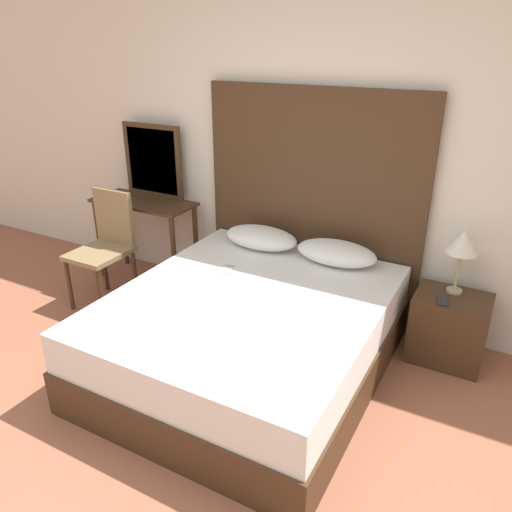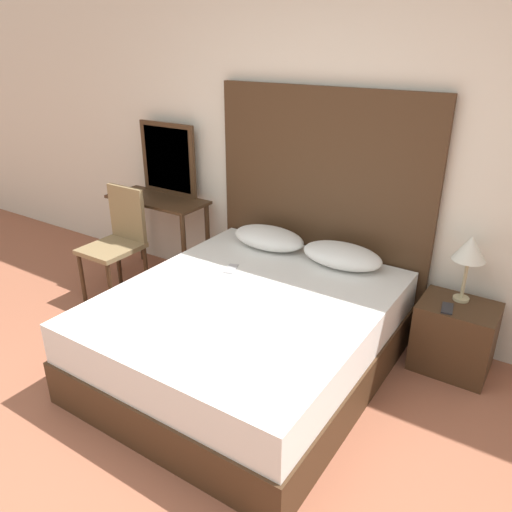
{
  "view_description": "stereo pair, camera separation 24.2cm",
  "coord_description": "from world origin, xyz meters",
  "px_view_note": "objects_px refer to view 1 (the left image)",
  "views": [
    {
      "loc": [
        1.4,
        -1.19,
        2.13
      ],
      "look_at": [
        -0.01,
        1.39,
        0.82
      ],
      "focal_mm": 35.0,
      "sensor_mm": 36.0,
      "label": 1
    },
    {
      "loc": [
        1.61,
        -1.07,
        2.13
      ],
      "look_at": [
        -0.01,
        1.39,
        0.82
      ],
      "focal_mm": 35.0,
      "sensor_mm": 36.0,
      "label": 2
    }
  ],
  "objects_px": {
    "phone_on_bed": "(227,270)",
    "vanity_desk": "(145,217)",
    "bed": "(249,334)",
    "phone_on_nightstand": "(443,301)",
    "table_lamp": "(463,244)",
    "nightstand": "(448,328)",
    "chair": "(106,241)"
  },
  "relations": [
    {
      "from": "table_lamp",
      "to": "phone_on_nightstand",
      "type": "height_order",
      "value": "table_lamp"
    },
    {
      "from": "bed",
      "to": "chair",
      "type": "xyz_separation_m",
      "value": [
        -1.54,
        0.3,
        0.26
      ]
    },
    {
      "from": "bed",
      "to": "phone_on_bed",
      "type": "height_order",
      "value": "phone_on_bed"
    },
    {
      "from": "bed",
      "to": "table_lamp",
      "type": "height_order",
      "value": "table_lamp"
    },
    {
      "from": "nightstand",
      "to": "chair",
      "type": "bearing_deg",
      "value": -169.86
    },
    {
      "from": "phone_on_nightstand",
      "to": "chair",
      "type": "relative_size",
      "value": 0.17
    },
    {
      "from": "nightstand",
      "to": "chair",
      "type": "height_order",
      "value": "chair"
    },
    {
      "from": "bed",
      "to": "phone_on_nightstand",
      "type": "distance_m",
      "value": 1.32
    },
    {
      "from": "phone_on_bed",
      "to": "phone_on_nightstand",
      "type": "bearing_deg",
      "value": 16.15
    },
    {
      "from": "phone_on_nightstand",
      "to": "vanity_desk",
      "type": "xyz_separation_m",
      "value": [
        -2.62,
        0.09,
        0.12
      ]
    },
    {
      "from": "bed",
      "to": "table_lamp",
      "type": "xyz_separation_m",
      "value": [
        1.15,
        0.86,
        0.58
      ]
    },
    {
      "from": "bed",
      "to": "phone_on_bed",
      "type": "bearing_deg",
      "value": 140.82
    },
    {
      "from": "bed",
      "to": "phone_on_bed",
      "type": "relative_size",
      "value": 11.96
    },
    {
      "from": "bed",
      "to": "phone_on_bed",
      "type": "xyz_separation_m",
      "value": [
        -0.33,
        0.27,
        0.29
      ]
    },
    {
      "from": "bed",
      "to": "vanity_desk",
      "type": "relative_size",
      "value": 2.07
    },
    {
      "from": "nightstand",
      "to": "phone_on_bed",
      "type": "bearing_deg",
      "value": -161.03
    },
    {
      "from": "phone_on_bed",
      "to": "vanity_desk",
      "type": "xyz_separation_m",
      "value": [
        -1.18,
        0.5,
        0.04
      ]
    },
    {
      "from": "chair",
      "to": "vanity_desk",
      "type": "bearing_deg",
      "value": 86.66
    },
    {
      "from": "table_lamp",
      "to": "phone_on_nightstand",
      "type": "bearing_deg",
      "value": -104.34
    },
    {
      "from": "vanity_desk",
      "to": "bed",
      "type": "bearing_deg",
      "value": -26.94
    },
    {
      "from": "nightstand",
      "to": "phone_on_nightstand",
      "type": "bearing_deg",
      "value": -120.96
    },
    {
      "from": "bed",
      "to": "vanity_desk",
      "type": "distance_m",
      "value": 1.73
    },
    {
      "from": "table_lamp",
      "to": "vanity_desk",
      "type": "xyz_separation_m",
      "value": [
        -2.67,
        -0.09,
        -0.24
      ]
    },
    {
      "from": "phone_on_bed",
      "to": "chair",
      "type": "distance_m",
      "value": 1.21
    },
    {
      "from": "phone_on_nightstand",
      "to": "phone_on_bed",
      "type": "bearing_deg",
      "value": -163.85
    },
    {
      "from": "table_lamp",
      "to": "vanity_desk",
      "type": "height_order",
      "value": "table_lamp"
    },
    {
      "from": "nightstand",
      "to": "chair",
      "type": "distance_m",
      "value": 2.77
    },
    {
      "from": "bed",
      "to": "nightstand",
      "type": "relative_size",
      "value": 3.94
    },
    {
      "from": "bed",
      "to": "chair",
      "type": "bearing_deg",
      "value": 169.06
    },
    {
      "from": "chair",
      "to": "nightstand",
      "type": "bearing_deg",
      "value": 10.14
    },
    {
      "from": "phone_on_nightstand",
      "to": "table_lamp",
      "type": "bearing_deg",
      "value": 75.66
    },
    {
      "from": "phone_on_nightstand",
      "to": "vanity_desk",
      "type": "relative_size",
      "value": 0.17
    }
  ]
}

